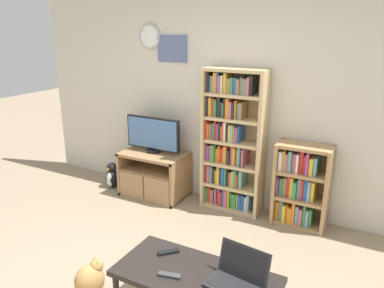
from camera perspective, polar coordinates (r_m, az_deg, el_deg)
name	(u,v)px	position (r m, az deg, el deg)	size (l,w,h in m)	color
wall_back	(236,98)	(4.40, 6.67, 6.96)	(5.69, 0.09, 2.60)	beige
tv_stand	(154,174)	(4.84, -5.82, -4.57)	(0.82, 0.51, 0.57)	#9E754C
television	(153,135)	(4.72, -5.96, 1.45)	(0.75, 0.18, 0.45)	black
bookshelf_tall	(231,143)	(4.35, 5.98, 0.20)	(0.72, 0.29, 1.67)	tan
bookshelf_short	(300,186)	(4.25, 16.08, -6.13)	(0.57, 0.31, 0.92)	tan
coffee_table	(196,280)	(2.76, 0.59, -20.00)	(1.14, 0.53, 0.47)	black
laptop	(239,276)	(2.62, 7.10, -19.39)	(0.40, 0.31, 0.24)	#232326
remote_near_laptop	(169,252)	(2.93, -3.59, -16.12)	(0.14, 0.14, 0.02)	black
remote_far_from_laptop	(170,275)	(2.70, -3.44, -19.34)	(0.17, 0.08, 0.02)	#38383A
cat	(91,279)	(3.32, -15.18, -19.27)	(0.29, 0.46, 0.31)	#B78447
penguin_figurine	(112,176)	(5.21, -12.10, -4.81)	(0.19, 0.17, 0.35)	black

